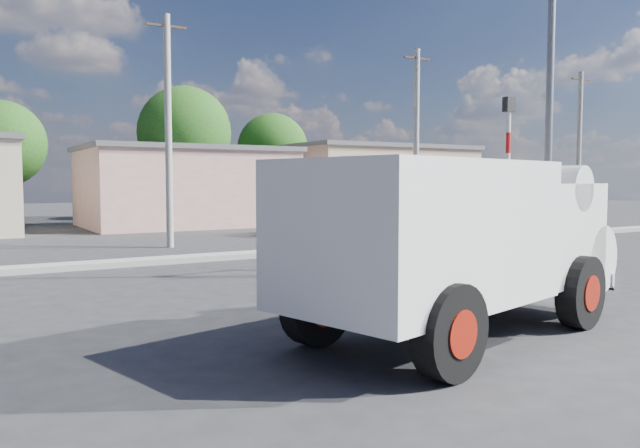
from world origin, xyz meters
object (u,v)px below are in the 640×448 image
streetlight (546,74)px  traffic_pole (508,170)px  cyclist (421,267)px  car_cream (317,216)px  bicycle (421,282)px  car_red (446,213)px  truck (465,240)px

streetlight → traffic_pole: bearing=162.3°
cyclist → car_cream: cyclist is taller
bicycle → car_cream: car_cream is taller
cyclist → car_red: cyclist is taller
truck → streetlight: size_ratio=0.74×
cyclist → traffic_pole: bearing=-56.5°
bicycle → cyclist: 0.27m
car_red → streetlight: 17.26m
car_cream → traffic_pole: bearing=146.3°
cyclist → traffic_pole: 5.31m
bicycle → traffic_pole: traffic_pole is taller
cyclist → traffic_pole: size_ratio=0.35×
bicycle → car_cream: 16.30m
truck → car_red: size_ratio=1.70×
car_red → streetlight: size_ratio=0.44×
truck → streetlight: bearing=16.5°
truck → traffic_pole: bearing=23.1°
car_cream → streetlight: bearing=150.6°
bicycle → streetlight: 7.28m
truck → streetlight: (6.08, 3.59, 3.52)m
cyclist → bicycle: bearing=0.0°
truck → cyclist: (0.64, 1.77, -0.68)m
cyclist → car_red: 21.56m
truck → traffic_pole: (5.14, 3.89, 1.15)m
bicycle → traffic_pole: size_ratio=0.43×
truck → cyclist: bearing=56.2°
truck → bicycle: size_ratio=3.57×
truck → car_red: (15.46, 17.42, -0.77)m
truck → bicycle: bearing=56.2°
streetlight → car_red: bearing=55.9°
car_cream → car_red: (8.20, 0.76, -0.09)m
traffic_pole → streetlight: bearing=-17.7°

